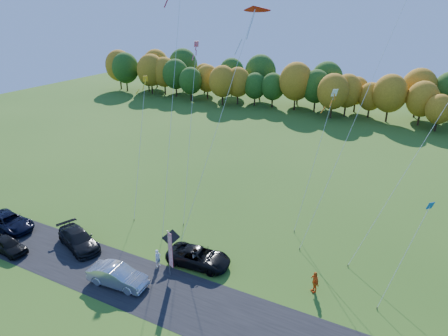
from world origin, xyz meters
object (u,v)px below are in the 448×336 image
at_px(silver_sedan, 118,276).
at_px(person_east, 315,282).
at_px(black_suv, 199,257).
at_px(feather_flag, 170,249).

xyz_separation_m(silver_sedan, person_east, (14.26, 6.46, 0.09)).
distance_m(black_suv, person_east, 9.93).
relative_size(silver_sedan, person_east, 2.73).
distance_m(person_east, feather_flag, 11.75).
height_order(black_suv, feather_flag, feather_flag).
height_order(silver_sedan, person_east, person_east).
height_order(silver_sedan, feather_flag, feather_flag).
bearing_deg(black_suv, silver_sedan, 135.16).
bearing_deg(person_east, feather_flag, -115.79).
distance_m(black_suv, feather_flag, 3.28).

